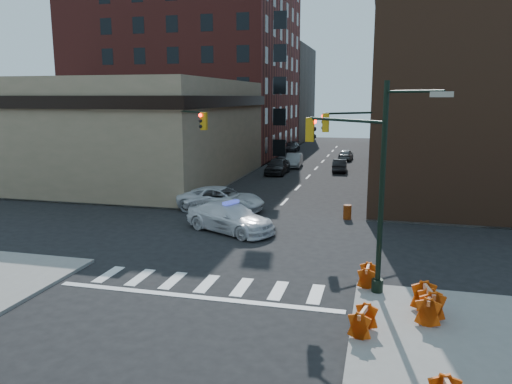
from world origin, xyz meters
The scene contains 30 objects.
ground centered at (0.00, 0.00, 0.00)m, with size 140.00×140.00×0.00m, color black.
sidewalk_nw centered at (-23.00, 32.75, 0.07)m, with size 34.00×54.50×0.15m, color gray.
bank_building centered at (-17.00, 16.50, 4.50)m, with size 22.00×22.00×9.00m, color #927B5F.
apartment_block centered at (-18.50, 40.00, 12.00)m, with size 25.00×25.00×24.00m, color maroon.
commercial_row_ne centered at (13.00, 22.50, 7.00)m, with size 14.00×34.00×14.00m, color #523221.
filler_nw centered at (-16.00, 62.00, 8.00)m, with size 20.00×18.00×16.00m, color brown.
filler_ne centered at (14.00, 58.00, 6.00)m, with size 16.00×16.00×12.00m, color maroon.
signal_pole_se centered at (6.04, -5.52, 4.61)m, with size 5.40×5.27×8.00m.
signal_pole_nw centered at (-5.85, 5.34, 4.34)m, with size 3.58×3.67×8.00m.
signal_pole_ne centered at (5.84, 5.35, 4.34)m, with size 3.67×3.58×8.00m.
tree_ne_near centered at (7.50, 26.00, 3.49)m, with size 3.00×3.00×4.85m.
tree_ne_far centered at (7.50, 34.00, 3.49)m, with size 3.00×3.00×4.85m.
police_car centered at (-1.47, 1.25, 0.82)m, with size 2.30×5.65×1.64m, color white.
pickup centered at (-3.57, 6.12, 0.81)m, with size 2.68×5.81×1.61m, color silver.
parked_car_wnear centered at (-3.24, 23.05, 0.81)m, with size 1.92×4.78×1.63m, color black.
parked_car_wfar centered at (-2.50, 28.41, 0.75)m, with size 1.58×4.53×1.49m, color gray.
parked_car_wdeep centered at (-5.50, 43.22, 0.69)m, with size 1.92×4.73×1.37m, color black.
parked_car_enear centered at (2.65, 26.10, 0.65)m, with size 1.37×3.93×1.30m, color black.
parked_car_efar centered at (2.55, 35.97, 0.67)m, with size 1.57×3.91×1.33m, color gray.
pedestrian_a centered at (-8.22, 7.23, 0.99)m, with size 0.61×0.40×1.67m, color black.
pedestrian_b centered at (-11.34, 7.58, 1.09)m, with size 0.91×0.71×1.87m, color black.
pedestrian_c centered at (-13.00, 9.59, 0.94)m, with size 0.92×0.38×1.57m, color black.
barrel_road centered at (4.82, 5.86, 0.45)m, with size 0.51×0.51×0.90m, color #DE460A.
barrel_bank centered at (-3.40, 6.87, 0.49)m, with size 0.55×0.55×0.97m, color #C95F09.
barricade_se_a centered at (6.40, -5.70, 0.55)m, with size 1.06×0.53×0.79m, color #C75909, non-canonical shape.
barricade_se_b centered at (8.50, -8.08, 0.65)m, with size 1.34×0.67×1.01m, color #E83B0A, non-canonical shape.
barricade_se_c centered at (8.50, -8.50, 0.62)m, with size 1.24×0.62×0.93m, color red, non-canonical shape.
barricade_se_d centered at (6.40, -10.00, 0.57)m, with size 1.11×0.56×0.83m, color #F1390B, non-canonical shape.
barricade_nw_a centered at (-8.68, 7.94, 0.58)m, with size 1.14×0.57×0.85m, color #DD5C0A, non-canonical shape.
barricade_nw_b centered at (-8.50, 6.61, 0.64)m, with size 1.31×0.66×0.99m, color #C63609, non-canonical shape.
Camera 1 is at (6.71, -25.14, 7.57)m, focal length 35.00 mm.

